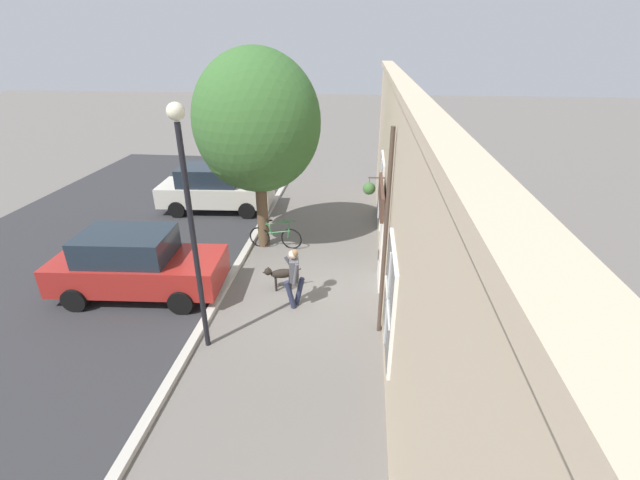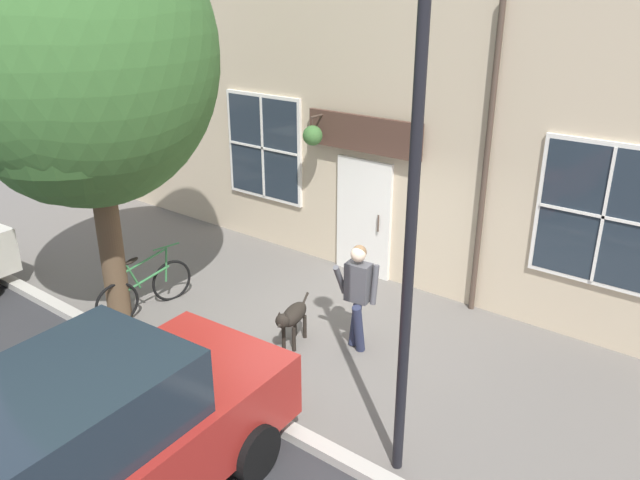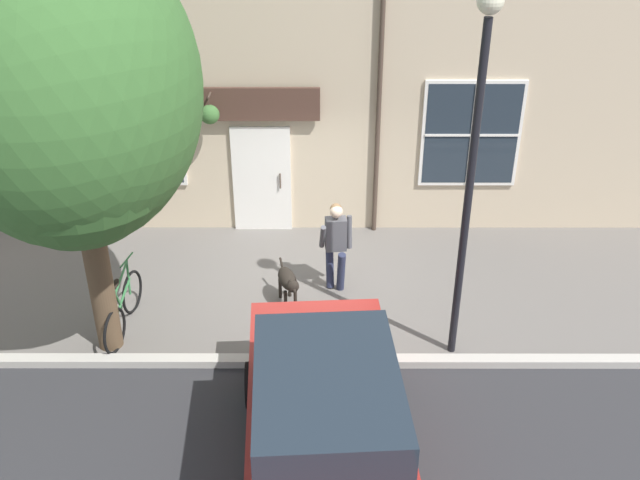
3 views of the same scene
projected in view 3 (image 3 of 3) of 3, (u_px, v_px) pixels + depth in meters
ground_plane at (302, 289)px, 12.06m from camera, size 90.00×90.00×0.00m
storefront_facade at (302, 93)px, 12.80m from camera, size 0.95×18.00×5.36m
pedestrian_walking at (336, 240)px, 11.62m from camera, size 0.54×0.55×1.59m
dog_on_leash at (288, 281)px, 11.41m from camera, size 1.03×0.43×0.70m
street_tree_by_curb at (68, 103)px, 8.80m from camera, size 3.73×3.36×6.02m
leaning_bicycle at (124, 308)px, 10.90m from camera, size 1.74×0.18×1.00m
parked_car_mid_block at (326, 425)px, 8.01m from camera, size 4.40×2.14×1.75m
street_lamp at (475, 138)px, 8.97m from camera, size 0.32×0.32×5.18m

